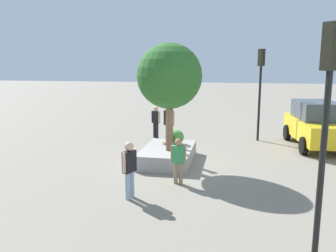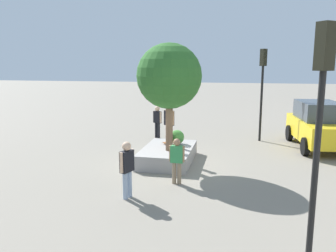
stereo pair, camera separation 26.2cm
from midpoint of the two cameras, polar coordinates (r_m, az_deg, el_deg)
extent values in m
plane|color=gray|center=(13.92, -0.25, -6.31)|extent=(120.00, 120.00, 0.00)
cube|color=gray|center=(14.16, -0.53, -4.77)|extent=(3.25, 1.99, 0.59)
cylinder|color=brown|center=(13.41, -0.32, 0.57)|extent=(0.28, 0.28, 2.24)
sphere|color=#2D6628|center=(13.22, -0.33, 8.32)|extent=(2.51, 2.51, 2.51)
sphere|color=#3D7A33|center=(14.63, 0.95, -1.85)|extent=(0.61, 0.61, 0.61)
cube|color=brown|center=(14.43, -0.37, -3.00)|extent=(0.73, 0.70, 0.02)
sphere|color=beige|center=(14.27, 0.46, -3.30)|extent=(0.06, 0.06, 0.06)
sphere|color=beige|center=(14.19, -0.11, -3.39)|extent=(0.06, 0.06, 0.06)
sphere|color=beige|center=(14.70, -0.62, -2.90)|extent=(0.06, 0.06, 0.06)
sphere|color=beige|center=(14.61, -1.18, -2.98)|extent=(0.06, 0.06, 0.06)
cylinder|color=black|center=(14.41, -0.63, -1.38)|extent=(0.14, 0.14, 0.79)
cylinder|color=black|center=(14.28, -0.11, -1.49)|extent=(0.14, 0.14, 0.79)
cube|color=black|center=(14.22, -0.38, 1.35)|extent=(0.41, 0.47, 0.62)
cylinder|color=#9E7251|center=(14.39, -1.02, 1.52)|extent=(0.10, 0.10, 0.58)
cylinder|color=#9E7251|center=(14.05, 0.28, 1.31)|extent=(0.10, 0.10, 0.58)
sphere|color=#9E7251|center=(14.16, -0.38, 3.10)|extent=(0.26, 0.26, 0.26)
cube|color=gold|center=(17.90, 23.09, -0.51)|extent=(4.88, 2.40, 0.94)
cube|color=#38424C|center=(17.99, 23.07, 2.44)|extent=(2.79, 1.98, 0.85)
cylinder|color=black|center=(16.29, 21.22, -3.09)|extent=(0.82, 0.31, 0.80)
cylinder|color=black|center=(19.70, 24.44, -1.08)|extent=(0.82, 0.31, 0.80)
cylinder|color=black|center=(19.15, 18.82, -1.01)|extent=(0.82, 0.31, 0.80)
cylinder|color=black|center=(7.13, 23.17, -7.30)|extent=(0.12, 0.12, 3.87)
cube|color=black|center=(6.84, 24.60, 11.94)|extent=(0.36, 0.37, 0.85)
sphere|color=red|center=(6.95, 23.77, 13.99)|extent=(0.14, 0.14, 0.14)
sphere|color=gold|center=(6.93, 23.60, 11.69)|extent=(0.14, 0.14, 0.14)
sphere|color=green|center=(6.93, 23.43, 9.38)|extent=(0.14, 0.14, 0.14)
cylinder|color=black|center=(18.33, 14.54, 3.58)|extent=(0.12, 0.12, 3.87)
cube|color=black|center=(18.22, 14.88, 10.97)|extent=(0.37, 0.36, 0.85)
sphere|color=red|center=(18.33, 15.27, 11.71)|extent=(0.14, 0.14, 0.14)
sphere|color=gold|center=(18.32, 15.23, 10.84)|extent=(0.14, 0.14, 0.14)
sphere|color=green|center=(18.32, 15.19, 9.96)|extent=(0.14, 0.14, 0.14)
cylinder|color=black|center=(18.71, -2.65, -0.69)|extent=(0.15, 0.15, 0.82)
cylinder|color=black|center=(18.57, -2.23, -0.77)|extent=(0.15, 0.15, 0.82)
cube|color=black|center=(18.51, -2.46, 1.49)|extent=(0.42, 0.50, 0.64)
cylinder|color=#D8AD8C|center=(18.68, -2.97, 1.62)|extent=(0.10, 0.10, 0.61)
cylinder|color=#D8AD8C|center=(18.33, -1.93, 1.46)|extent=(0.10, 0.10, 0.61)
sphere|color=#D8AD8C|center=(18.45, -2.47, 2.89)|extent=(0.27, 0.27, 0.27)
cylinder|color=#847056|center=(11.62, 0.63, -7.81)|extent=(0.13, 0.13, 0.74)
cylinder|color=#847056|center=(11.58, 1.49, -7.87)|extent=(0.13, 0.13, 0.74)
cube|color=#338C4C|center=(11.41, 1.07, -4.70)|extent=(0.20, 0.43, 0.58)
cylinder|color=#9E7251|center=(11.46, 0.00, -4.56)|extent=(0.09, 0.09, 0.55)
cylinder|color=#9E7251|center=(11.37, 2.15, -4.69)|extent=(0.09, 0.09, 0.55)
sphere|color=#9E7251|center=(11.31, 1.08, -2.70)|extent=(0.24, 0.24, 0.24)
cylinder|color=#8C9EB7|center=(10.40, -7.44, -9.88)|extent=(0.15, 0.15, 0.82)
cylinder|color=#8C9EB7|center=(10.54, -6.76, -9.58)|extent=(0.15, 0.15, 0.82)
cube|color=black|center=(10.24, -7.19, -5.87)|extent=(0.50, 0.35, 0.64)
cylinder|color=#D8AD8C|center=(10.05, -8.06, -6.10)|extent=(0.10, 0.10, 0.61)
cylinder|color=#D8AD8C|center=(10.42, -6.35, -5.47)|extent=(0.10, 0.10, 0.61)
sphere|color=#D8AD8C|center=(10.12, -7.24, -3.39)|extent=(0.27, 0.27, 0.27)
camera|label=1|loc=(0.13, -90.54, -0.10)|focal=36.64mm
camera|label=2|loc=(0.13, 89.46, 0.10)|focal=36.64mm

